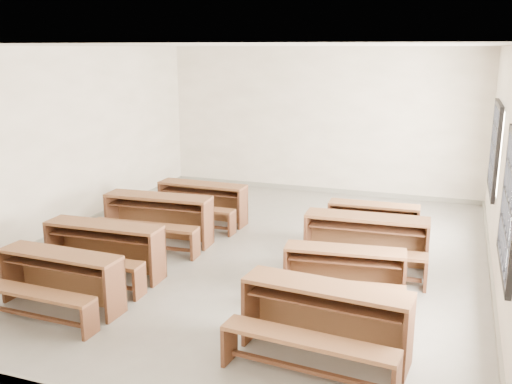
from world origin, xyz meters
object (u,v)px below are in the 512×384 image
(desk_set_6, at_px, (366,239))
(desk_set_7, at_px, (373,221))
(desk_set_1, at_px, (103,247))
(desk_set_2, at_px, (157,216))
(desk_set_4, at_px, (324,317))
(desk_set_5, at_px, (344,271))
(desk_set_0, at_px, (59,277))
(desk_set_3, at_px, (201,200))

(desk_set_6, bearing_deg, desk_set_7, 90.30)
(desk_set_1, distance_m, desk_set_2, 1.55)
(desk_set_4, distance_m, desk_set_5, 1.46)
(desk_set_5, relative_size, desk_set_6, 0.88)
(desk_set_2, bearing_deg, desk_set_7, 16.27)
(desk_set_0, relative_size, desk_set_5, 1.02)
(desk_set_0, xyz_separation_m, desk_set_7, (3.28, 3.81, -0.03))
(desk_set_2, height_order, desk_set_5, desk_set_2)
(desk_set_5, height_order, desk_set_7, desk_set_5)
(desk_set_0, relative_size, desk_set_1, 0.94)
(desk_set_1, bearing_deg, desk_set_6, 22.30)
(desk_set_5, xyz_separation_m, desk_set_6, (0.08, 1.17, 0.06))
(desk_set_3, xyz_separation_m, desk_set_4, (3.22, -3.90, 0.03))
(desk_set_0, height_order, desk_set_4, desk_set_4)
(desk_set_2, relative_size, desk_set_7, 1.22)
(desk_set_5, bearing_deg, desk_set_1, 179.72)
(desk_set_2, xyz_separation_m, desk_set_6, (3.44, -0.01, -0.00))
(desk_set_3, relative_size, desk_set_5, 1.04)
(desk_set_2, relative_size, desk_set_4, 1.01)
(desk_set_3, xyz_separation_m, desk_set_7, (3.16, -0.07, -0.05))
(desk_set_1, xyz_separation_m, desk_set_3, (0.21, 2.81, -0.01))
(desk_set_4, bearing_deg, desk_set_6, 94.93)
(desk_set_4, height_order, desk_set_6, desk_set_6)
(desk_set_3, distance_m, desk_set_7, 3.16)
(desk_set_2, xyz_separation_m, desk_set_4, (3.43, -2.63, -0.01))
(desk_set_6, bearing_deg, desk_set_1, -158.87)
(desk_set_1, relative_size, desk_set_5, 1.08)
(desk_set_2, bearing_deg, desk_set_4, -40.72)
(desk_set_1, height_order, desk_set_6, desk_set_6)
(desk_set_3, height_order, desk_set_7, desk_set_3)
(desk_set_0, bearing_deg, desk_set_4, 1.39)
(desk_set_4, xyz_separation_m, desk_set_7, (-0.07, 3.83, -0.07))
(desk_set_3, bearing_deg, desk_set_1, -93.20)
(desk_set_0, height_order, desk_set_5, desk_set_0)
(desk_set_6, bearing_deg, desk_set_3, 155.50)
(desk_set_4, bearing_deg, desk_set_7, 95.99)
(desk_set_1, xyz_separation_m, desk_set_6, (3.44, 1.54, 0.02))
(desk_set_0, bearing_deg, desk_set_3, 89.99)
(desk_set_2, height_order, desk_set_4, desk_set_2)
(desk_set_7, bearing_deg, desk_set_3, 176.70)
(desk_set_2, relative_size, desk_set_3, 1.10)
(desk_set_0, distance_m, desk_set_6, 4.24)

